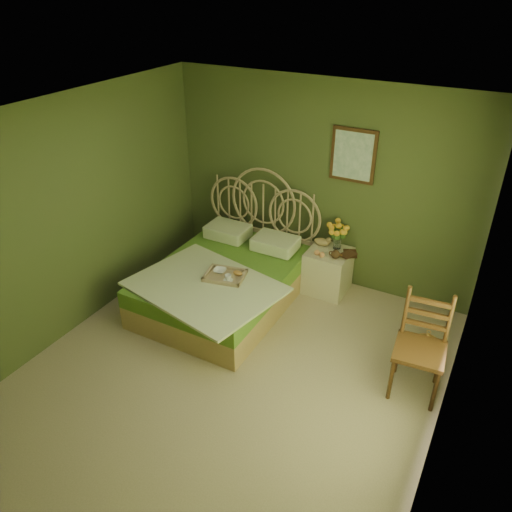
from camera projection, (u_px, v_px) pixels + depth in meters
The scene contains 14 objects.
floor at pixel (230, 375), 5.15m from camera, with size 4.50×4.50×0.00m, color tan.
ceiling at pixel (221, 124), 3.85m from camera, with size 4.50×4.50×0.00m, color silver.
wall_back at pixel (321, 185), 6.21m from camera, with size 4.00×4.00×0.00m, color #4C562D.
wall_left at pixel (67, 221), 5.33m from camera, with size 4.50×4.50×0.00m, color #4C562D.
wall_right at pixel (458, 335), 3.67m from camera, with size 4.50×4.50×0.00m, color #4C562D.
wall_art at pixel (353, 155), 5.80m from camera, with size 0.54×0.04×0.64m.
bed at pixel (226, 279), 6.16m from camera, with size 1.81×2.29×1.42m.
nightstand at pixel (329, 266), 6.35m from camera, with size 0.52×0.52×1.00m.
chair at pixel (423, 339), 4.74m from camera, with size 0.51×0.51×1.06m.
birdcage at pixel (426, 347), 5.27m from camera, with size 0.23×0.23×0.35m.
book_lower at pixel (344, 254), 6.17m from camera, with size 0.16×0.22×0.02m, color #381E0F.
book_upper at pixel (344, 252), 6.16m from camera, with size 0.15×0.20×0.02m, color #472819.
cereal_bowl at pixel (220, 271), 5.85m from camera, with size 0.15×0.15×0.04m, color white.
coffee_cup at pixel (228, 278), 5.68m from camera, with size 0.08×0.08×0.07m, color white.
Camera 1 is at (2.07, -3.25, 3.65)m, focal length 35.00 mm.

